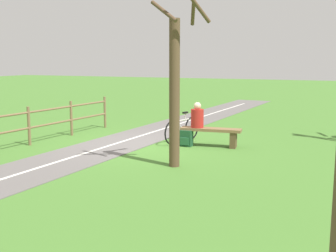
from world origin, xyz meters
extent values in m
plane|color=#477A2D|center=(0.00, 0.00, 0.00)|extent=(80.00, 80.00, 0.00)
cube|color=#66605E|center=(1.05, 4.00, 0.01)|extent=(4.70, 36.04, 0.02)
cube|color=silver|center=(1.05, 4.00, 0.02)|extent=(2.58, 31.91, 0.00)
cube|color=brown|center=(-1.84, -0.50, 0.48)|extent=(1.71, 0.56, 0.08)
cube|color=brown|center=(-2.47, -0.57, 0.22)|extent=(0.20, 0.36, 0.44)
cube|color=brown|center=(-1.21, -0.43, 0.22)|extent=(0.20, 0.36, 0.44)
cylinder|color=#B2231E|center=(-1.45, -0.46, 0.78)|extent=(0.39, 0.39, 0.52)
sphere|color=beige|center=(-1.45, -0.46, 1.13)|extent=(0.21, 0.21, 0.21)
torus|color=black|center=(-0.76, -0.30, 0.35)|extent=(0.21, 0.69, 0.70)
torus|color=black|center=(-1.00, -1.27, 0.35)|extent=(0.21, 0.69, 0.70)
cylinder|color=silver|center=(-0.88, -0.79, 0.65)|extent=(0.24, 0.83, 0.04)
cylinder|color=silver|center=(-0.84, -0.64, 0.50)|extent=(0.18, 0.61, 0.33)
cylinder|color=silver|center=(-0.91, -0.93, 0.75)|extent=(0.03, 0.03, 0.20)
cube|color=black|center=(-0.91, -0.93, 0.86)|extent=(0.13, 0.21, 0.05)
cube|color=#1E4C2D|center=(-1.19, -0.28, 0.23)|extent=(0.35, 0.24, 0.45)
cube|color=#245B37|center=(-1.19, -0.15, 0.16)|extent=(0.24, 0.05, 0.20)
cylinder|color=brown|center=(2.60, -2.15, 0.55)|extent=(0.08, 0.08, 1.10)
cylinder|color=brown|center=(2.76, -0.39, 0.55)|extent=(0.08, 0.08, 1.10)
cylinder|color=brown|center=(2.92, 1.37, 0.55)|extent=(0.08, 0.08, 1.10)
cylinder|color=brown|center=(-1.73, 1.91, 1.65)|extent=(0.24, 0.24, 3.29)
cylinder|color=brown|center=(-1.61, 2.23, 3.41)|extent=(0.71, 0.32, 0.50)
camera|label=1|loc=(-5.21, 10.47, 2.42)|focal=44.49mm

